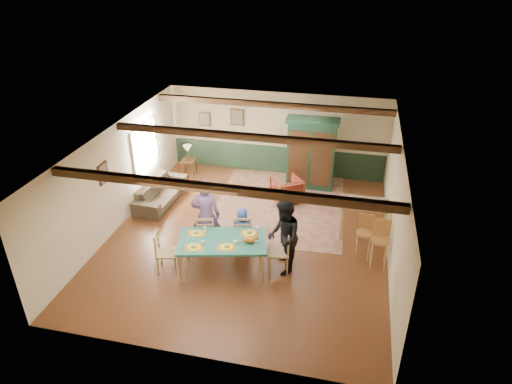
% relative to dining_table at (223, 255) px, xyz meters
% --- Properties ---
extents(floor, '(8.00, 8.00, 0.00)m').
position_rel_dining_table_xyz_m(floor, '(0.23, 1.45, -0.41)').
color(floor, '#4F2816').
rests_on(floor, ground).
extents(wall_back, '(7.00, 0.02, 2.70)m').
position_rel_dining_table_xyz_m(wall_back, '(0.23, 5.45, 0.94)').
color(wall_back, beige).
rests_on(wall_back, floor).
extents(wall_left, '(0.02, 8.00, 2.70)m').
position_rel_dining_table_xyz_m(wall_left, '(-3.27, 1.45, 0.94)').
color(wall_left, beige).
rests_on(wall_left, floor).
extents(wall_right, '(0.02, 8.00, 2.70)m').
position_rel_dining_table_xyz_m(wall_right, '(3.73, 1.45, 0.94)').
color(wall_right, beige).
rests_on(wall_right, floor).
extents(ceiling, '(7.00, 8.00, 0.02)m').
position_rel_dining_table_xyz_m(ceiling, '(0.23, 1.45, 2.29)').
color(ceiling, white).
rests_on(ceiling, wall_back).
extents(wainscot_back, '(6.95, 0.03, 0.90)m').
position_rel_dining_table_xyz_m(wainscot_back, '(0.23, 5.43, 0.04)').
color(wainscot_back, '#1A3020').
rests_on(wainscot_back, floor).
extents(ceiling_beam_front, '(6.95, 0.16, 0.16)m').
position_rel_dining_table_xyz_m(ceiling_beam_front, '(0.23, -0.85, 2.20)').
color(ceiling_beam_front, black).
rests_on(ceiling_beam_front, ceiling).
extents(ceiling_beam_mid, '(6.95, 0.16, 0.16)m').
position_rel_dining_table_xyz_m(ceiling_beam_mid, '(0.23, 1.85, 2.20)').
color(ceiling_beam_mid, black).
rests_on(ceiling_beam_mid, ceiling).
extents(ceiling_beam_back, '(6.95, 0.16, 0.16)m').
position_rel_dining_table_xyz_m(ceiling_beam_back, '(0.23, 4.45, 2.20)').
color(ceiling_beam_back, black).
rests_on(ceiling_beam_back, ceiling).
extents(window_left, '(0.06, 1.60, 1.30)m').
position_rel_dining_table_xyz_m(window_left, '(-3.24, 3.15, 1.14)').
color(window_left, white).
rests_on(window_left, wall_left).
extents(picture_left_wall, '(0.04, 0.42, 0.52)m').
position_rel_dining_table_xyz_m(picture_left_wall, '(-3.24, 0.85, 1.34)').
color(picture_left_wall, gray).
rests_on(picture_left_wall, wall_left).
extents(picture_back_a, '(0.45, 0.04, 0.55)m').
position_rel_dining_table_xyz_m(picture_back_a, '(-1.07, 5.42, 1.39)').
color(picture_back_a, gray).
rests_on(picture_back_a, wall_back).
extents(picture_back_b, '(0.38, 0.04, 0.48)m').
position_rel_dining_table_xyz_m(picture_back_b, '(-2.17, 5.42, 1.24)').
color(picture_back_b, gray).
rests_on(picture_back_b, wall_back).
extents(dining_table, '(2.18, 1.53, 0.82)m').
position_rel_dining_table_xyz_m(dining_table, '(0.00, 0.00, 0.00)').
color(dining_table, '#206654').
rests_on(dining_table, floor).
extents(dining_chair_far_left, '(0.56, 0.58, 1.04)m').
position_rel_dining_table_xyz_m(dining_chair_far_left, '(-0.61, 0.67, 0.11)').
color(dining_chair_far_left, '#A48152').
rests_on(dining_chair_far_left, floor).
extents(dining_chair_far_right, '(0.56, 0.58, 1.04)m').
position_rel_dining_table_xyz_m(dining_chair_far_right, '(0.25, 0.87, 0.11)').
color(dining_chair_far_right, '#A48152').
rests_on(dining_chair_far_right, floor).
extents(dining_chair_end_left, '(0.58, 0.56, 1.04)m').
position_rel_dining_table_xyz_m(dining_chair_end_left, '(-1.23, -0.29, 0.11)').
color(dining_chair_end_left, '#A48152').
rests_on(dining_chair_end_left, floor).
extents(dining_chair_end_right, '(0.58, 0.56, 1.04)m').
position_rel_dining_table_xyz_m(dining_chair_end_right, '(1.23, 0.29, 0.11)').
color(dining_chair_end_right, '#A48152').
rests_on(dining_chair_end_right, floor).
extents(person_man, '(0.78, 0.60, 1.90)m').
position_rel_dining_table_xyz_m(person_man, '(-0.63, 0.75, 0.54)').
color(person_man, '#704F88').
rests_on(person_man, floor).
extents(person_woman, '(0.87, 1.02, 1.81)m').
position_rel_dining_table_xyz_m(person_woman, '(1.34, 0.32, 0.49)').
color(person_woman, black).
rests_on(person_woman, floor).
extents(person_child, '(0.61, 0.47, 1.10)m').
position_rel_dining_table_xyz_m(person_child, '(0.23, 0.96, 0.14)').
color(person_child, '#254394').
rests_on(person_child, floor).
extents(cat, '(0.42, 0.24, 0.20)m').
position_rel_dining_table_xyz_m(cat, '(0.61, 0.03, 0.51)').
color(cat, '#BF6921').
rests_on(cat, dining_table).
extents(place_setting_near_left, '(0.50, 0.42, 0.11)m').
position_rel_dining_table_xyz_m(place_setting_near_left, '(-0.52, -0.41, 0.47)').
color(place_setting_near_left, yellow).
rests_on(place_setting_near_left, dining_table).
extents(place_setting_near_center, '(0.50, 0.42, 0.11)m').
position_rel_dining_table_xyz_m(place_setting_near_center, '(0.17, -0.24, 0.47)').
color(place_setting_near_center, yellow).
rests_on(place_setting_near_center, dining_table).
extents(place_setting_far_left, '(0.50, 0.42, 0.11)m').
position_rel_dining_table_xyz_m(place_setting_far_left, '(-0.65, 0.13, 0.47)').
color(place_setting_far_left, yellow).
rests_on(place_setting_far_left, dining_table).
extents(place_setting_far_right, '(0.50, 0.42, 0.11)m').
position_rel_dining_table_xyz_m(place_setting_far_right, '(0.52, 0.41, 0.47)').
color(place_setting_far_right, yellow).
rests_on(place_setting_far_right, dining_table).
extents(area_rug, '(3.83, 4.48, 0.01)m').
position_rel_dining_table_xyz_m(area_rug, '(0.75, 3.23, -0.41)').
color(area_rug, tan).
rests_on(area_rug, floor).
extents(armoire, '(1.56, 0.63, 2.20)m').
position_rel_dining_table_xyz_m(armoire, '(1.44, 4.64, 0.69)').
color(armoire, '#153424').
rests_on(armoire, floor).
extents(armchair, '(1.09, 1.10, 0.73)m').
position_rel_dining_table_xyz_m(armchair, '(0.89, 3.55, -0.05)').
color(armchair, '#46140E').
rests_on(armchair, floor).
extents(sofa, '(0.95, 2.18, 0.63)m').
position_rel_dining_table_xyz_m(sofa, '(-2.68, 2.72, -0.10)').
color(sofa, '#393023').
rests_on(sofa, floor).
extents(end_table, '(0.47, 0.47, 0.55)m').
position_rel_dining_table_xyz_m(end_table, '(-2.50, 4.55, -0.14)').
color(end_table, black).
rests_on(end_table, floor).
extents(table_lamp, '(0.28, 0.28, 0.50)m').
position_rel_dining_table_xyz_m(table_lamp, '(-2.50, 4.55, 0.39)').
color(table_lamp, beige).
rests_on(table_lamp, end_table).
extents(counter_table, '(1.21, 0.72, 1.00)m').
position_rel_dining_table_xyz_m(counter_table, '(3.09, 2.16, 0.09)').
color(counter_table, '#BEAF93').
rests_on(counter_table, floor).
extents(bar_stool_left, '(0.40, 0.44, 1.10)m').
position_rel_dining_table_xyz_m(bar_stool_left, '(3.12, 1.23, 0.14)').
color(bar_stool_left, '#B47E46').
rests_on(bar_stool_left, floor).
extents(bar_stool_right, '(0.43, 0.47, 1.18)m').
position_rel_dining_table_xyz_m(bar_stool_right, '(3.47, 0.93, 0.18)').
color(bar_stool_right, '#B47E46').
rests_on(bar_stool_right, floor).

